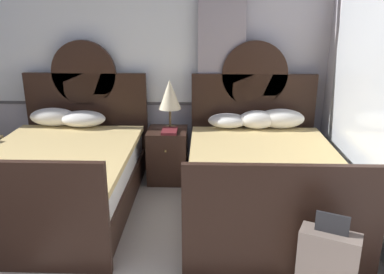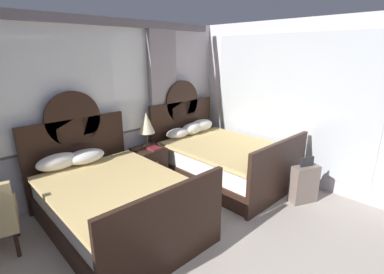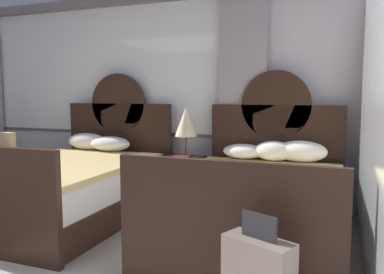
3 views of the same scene
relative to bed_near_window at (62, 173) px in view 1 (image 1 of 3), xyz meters
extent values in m
cube|color=silver|center=(-0.36, 1.21, 0.98)|extent=(6.73, 0.07, 2.70)
cube|color=#575459|center=(-0.36, 1.16, 1.36)|extent=(3.84, 0.02, 1.79)
cube|color=white|center=(-0.36, 1.16, 1.36)|extent=(3.76, 0.02, 1.71)
cube|color=#998E99|center=(1.69, 1.07, 0.93)|extent=(0.57, 0.08, 2.60)
cube|color=black|center=(0.01, -0.05, -0.22)|extent=(1.45, 2.09, 0.30)
cube|color=white|center=(0.01, -0.05, 0.07)|extent=(1.39, 1.99, 0.30)
cube|color=tan|center=(0.01, -0.13, 0.25)|extent=(1.49, 1.89, 0.06)
cube|color=black|center=(0.01, 1.02, 0.26)|extent=(1.53, 0.06, 1.27)
cylinder|color=black|center=(0.01, 1.02, 0.89)|extent=(0.80, 0.06, 0.80)
cube|color=black|center=(0.01, -1.13, 0.11)|extent=(1.53, 0.06, 0.96)
ellipsoid|color=white|center=(-0.35, 0.80, 0.39)|extent=(0.57, 0.26, 0.22)
ellipsoid|color=white|center=(0.02, 0.78, 0.38)|extent=(0.56, 0.34, 0.19)
cube|color=black|center=(2.10, -0.05, -0.22)|extent=(1.45, 2.09, 0.30)
cube|color=white|center=(2.10, -0.05, 0.07)|extent=(1.39, 1.99, 0.30)
cube|color=tan|center=(2.10, -0.13, 0.25)|extent=(1.49, 1.89, 0.06)
cube|color=black|center=(2.10, 1.02, 0.26)|extent=(1.53, 0.06, 1.27)
cylinder|color=black|center=(2.10, 1.02, 0.89)|extent=(0.80, 0.06, 0.80)
cube|color=black|center=(2.10, -1.13, 0.11)|extent=(1.53, 0.06, 0.96)
ellipsoid|color=white|center=(1.78, 0.79, 0.37)|extent=(0.48, 0.32, 0.17)
ellipsoid|color=white|center=(2.13, 0.77, 0.39)|extent=(0.44, 0.26, 0.22)
ellipsoid|color=white|center=(2.41, 0.79, 0.40)|extent=(0.56, 0.28, 0.23)
cube|color=black|center=(1.05, 0.70, -0.05)|extent=(0.47, 0.47, 0.65)
sphere|color=tan|center=(1.05, 0.46, 0.09)|extent=(0.02, 0.02, 0.02)
cylinder|color=brown|center=(1.08, 0.76, 0.28)|extent=(0.14, 0.14, 0.02)
cylinder|color=brown|center=(1.08, 0.76, 0.41)|extent=(0.03, 0.03, 0.23)
cone|color=beige|center=(1.08, 0.76, 0.69)|extent=(0.27, 0.27, 0.35)
cube|color=maroon|center=(1.09, 0.61, 0.29)|extent=(0.18, 0.26, 0.03)
cylinder|color=black|center=(-0.98, 0.64, -0.22)|extent=(0.04, 0.04, 0.31)
cube|color=#75665B|center=(2.38, -1.41, -0.08)|extent=(0.44, 0.33, 0.58)
cube|color=#232326|center=(2.38, -1.41, 0.28)|extent=(0.21, 0.11, 0.15)
camera|label=1|loc=(1.51, -3.82, 1.69)|focal=37.21mm
camera|label=2|loc=(-1.47, -3.01, 1.83)|focal=26.24mm
camera|label=3|loc=(2.76, -3.50, 1.01)|focal=36.07mm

